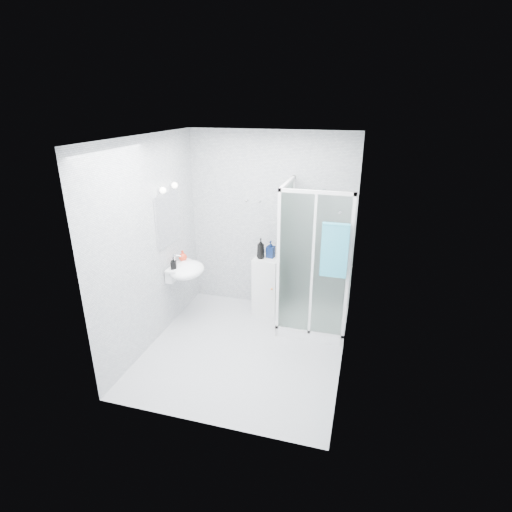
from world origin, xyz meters
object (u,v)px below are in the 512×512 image
(shower_enclosure, at_px, (308,298))
(shampoo_bottle_a, at_px, (261,249))
(storage_cabinet, at_px, (267,285))
(soap_dispenser_orange, at_px, (183,256))
(wall_basin, at_px, (185,270))
(soap_dispenser_black, at_px, (174,263))
(hand_towel, at_px, (335,249))
(shampoo_bottle_b, at_px, (271,249))

(shower_enclosure, bearing_deg, shampoo_bottle_a, 163.45)
(storage_cabinet, height_order, soap_dispenser_orange, soap_dispenser_orange)
(shower_enclosure, height_order, soap_dispenser_orange, shower_enclosure)
(shower_enclosure, distance_m, soap_dispenser_orange, 1.83)
(shampoo_bottle_a, bearing_deg, storage_cabinet, 25.45)
(shower_enclosure, height_order, shampoo_bottle_a, shower_enclosure)
(wall_basin, bearing_deg, soap_dispenser_black, -120.83)
(soap_dispenser_orange, distance_m, soap_dispenser_black, 0.30)
(wall_basin, relative_size, soap_dispenser_orange, 3.72)
(hand_towel, distance_m, shampoo_bottle_b, 1.22)
(storage_cabinet, xyz_separation_m, soap_dispenser_orange, (-1.11, -0.42, 0.50))
(shampoo_bottle_a, bearing_deg, shower_enclosure, -16.55)
(shampoo_bottle_a, height_order, soap_dispenser_orange, shampoo_bottle_a)
(shower_enclosure, bearing_deg, soap_dispenser_orange, -174.82)
(shower_enclosure, distance_m, wall_basin, 1.72)
(shampoo_bottle_b, relative_size, soap_dispenser_orange, 1.62)
(storage_cabinet, distance_m, hand_towel, 1.48)
(shampoo_bottle_b, height_order, soap_dispenser_orange, shampoo_bottle_b)
(wall_basin, relative_size, soap_dispenser_black, 3.42)
(wall_basin, distance_m, shampoo_bottle_b, 1.23)
(wall_basin, distance_m, soap_dispenser_orange, 0.23)
(shampoo_bottle_b, bearing_deg, shower_enclosure, -26.02)
(soap_dispenser_orange, bearing_deg, storage_cabinet, 20.58)
(shampoo_bottle_a, bearing_deg, soap_dispenser_black, -146.19)
(shampoo_bottle_a, relative_size, shampoo_bottle_b, 1.21)
(hand_towel, bearing_deg, shampoo_bottle_b, 143.40)
(storage_cabinet, bearing_deg, shampoo_bottle_a, -150.30)
(wall_basin, bearing_deg, soap_dispenser_orange, 122.21)
(shampoo_bottle_a, bearing_deg, hand_towel, -30.18)
(shampoo_bottle_b, bearing_deg, soap_dispenser_orange, -158.43)
(shampoo_bottle_a, bearing_deg, wall_basin, -150.07)
(hand_towel, height_order, soap_dispenser_orange, hand_towel)
(storage_cabinet, distance_m, shampoo_bottle_a, 0.59)
(shampoo_bottle_a, distance_m, soap_dispenser_black, 1.22)
(soap_dispenser_orange, bearing_deg, shower_enclosure, 5.18)
(wall_basin, distance_m, soap_dispenser_black, 0.22)
(storage_cabinet, bearing_deg, shower_enclosure, -17.73)
(shower_enclosure, bearing_deg, soap_dispenser_black, -165.17)
(shower_enclosure, relative_size, soap_dispenser_orange, 13.28)
(soap_dispenser_black, bearing_deg, shampoo_bottle_a, 33.81)
(shower_enclosure, relative_size, shampoo_bottle_a, 6.80)
(shampoo_bottle_b, xyz_separation_m, soap_dispenser_black, (-1.14, -0.76, -0.04))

